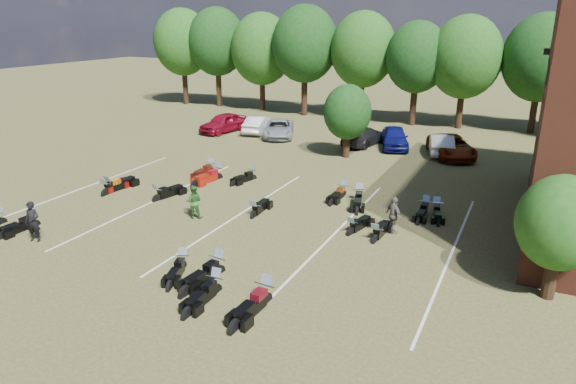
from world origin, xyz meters
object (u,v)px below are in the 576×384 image
Objects in this scene: car_4 at (394,137)px; person_black at (33,222)px; motorcycle_14 at (211,173)px; motorcycle_3 at (218,274)px; car_0 at (224,123)px; motorcycle_0 at (1,224)px; person_green at (194,202)px; motorcycle_7 at (106,195)px; person_grey at (394,215)px.

person_black is (-9.55, -22.94, 0.11)m from car_4.
person_black is 0.77× the size of motorcycle_14.
motorcycle_3 is at bearing -111.17° from car_4.
car_0 is at bearing 164.48° from car_4.
person_black is at bearing -10.74° from motorcycle_0.
person_green is at bearing -51.86° from car_0.
motorcycle_0 is 5.38m from motorcycle_7.
person_black is 0.86× the size of motorcycle_0.
person_green is at bearing 31.54° from motorcycle_0.
motorcycle_3 is 1.08× the size of motorcycle_14.
motorcycle_14 is at bearing -120.31° from motorcycle_7.
car_4 is 2.71× the size of person_grey.
person_grey is (18.17, -14.59, 0.06)m from car_0.
motorcycle_7 is at bearing 89.24° from person_black.
car_0 reaches higher than car_4.
motorcycle_7 is at bearing -116.85° from motorcycle_14.
motorcycle_0 is 0.83× the size of motorcycle_3.
person_black is 15.50m from person_grey.
motorcycle_3 is at bearing 111.51° from person_green.
motorcycle_7 is (-6.27, 0.64, -0.81)m from person_green.
motorcycle_3 is (8.69, 0.88, -0.89)m from person_black.
motorcycle_3 is (-0.85, -22.06, -0.77)m from car_4.
person_grey is 13.22m from motorcycle_14.
person_black is 6.14m from motorcycle_7.
person_grey is 8.26m from motorcycle_3.
car_0 is 19.23m from person_green.
car_4 is 1.90× the size of motorcycle_7.
motorcycle_14 is (5.68, -10.37, -0.78)m from car_0.
car_0 is at bearing -83.84° from person_green.
person_green is 9.30m from person_grey.
person_black reaches higher than person_grey.
motorcycle_3 is at bearing -56.48° from motorcycle_14.
car_0 reaches higher than motorcycle_0.
motorcycle_7 is (-1.71, 5.83, -0.89)m from person_black.
car_4 is 24.85m from person_black.
person_green reaches higher than motorcycle_7.
motorcycle_7 reaches higher than motorcycle_0.
person_black reaches higher than person_green.
car_0 is 2.22× the size of motorcycle_0.
car_4 reaches higher than motorcycle_7.
car_0 is 23.30m from person_grey.
motorcycle_0 is at bearing -76.31° from car_0.
motorcycle_3 reaches higher than motorcycle_7.
car_4 is (14.15, 0.85, -0.01)m from car_0.
person_grey is at bearing -94.36° from car_4.
car_0 is 16.54m from motorcycle_7.
car_0 is 1.01× the size of car_4.
motorcycle_0 is at bearing 70.00° from motorcycle_7.
car_0 is 2.73× the size of person_grey.
car_0 is 2.58× the size of person_black.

